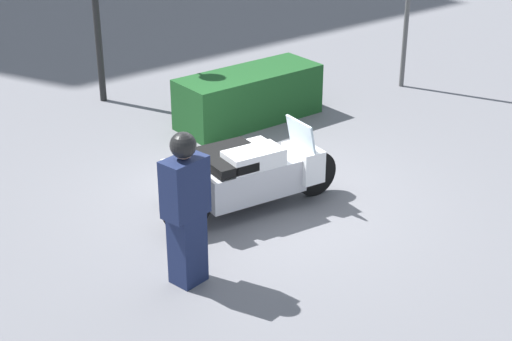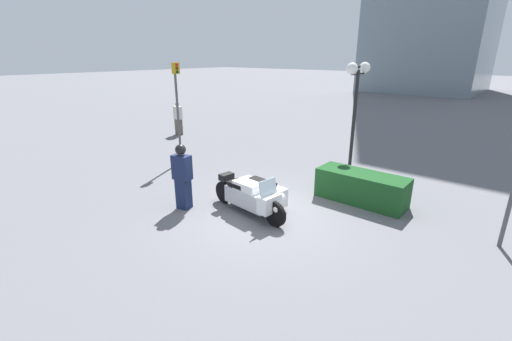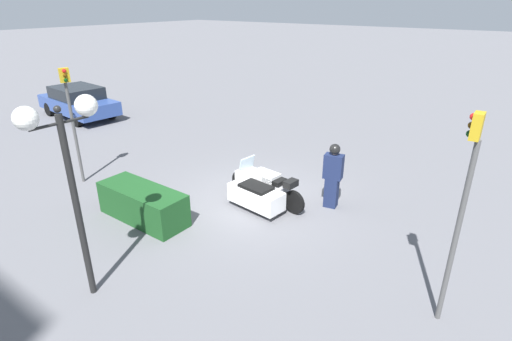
# 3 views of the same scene
# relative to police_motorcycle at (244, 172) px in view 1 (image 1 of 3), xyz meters

# --- Properties ---
(ground_plane) EXTENTS (160.00, 160.00, 0.00)m
(ground_plane) POSITION_rel_police_motorcycle_xyz_m (0.26, -0.11, -0.46)
(ground_plane) COLOR slate
(police_motorcycle) EXTENTS (2.61, 1.35, 1.15)m
(police_motorcycle) POSITION_rel_police_motorcycle_xyz_m (0.00, 0.00, 0.00)
(police_motorcycle) COLOR black
(police_motorcycle) RESTS_ON ground
(officer_rider) EXTENTS (0.54, 0.39, 1.81)m
(officer_rider) POSITION_rel_police_motorcycle_xyz_m (-1.65, -1.14, 0.49)
(officer_rider) COLOR #192347
(officer_rider) RESTS_ON ground
(hedge_bush_curbside) EXTENTS (2.51, 0.93, 0.86)m
(hedge_bush_curbside) POSITION_rel_police_motorcycle_xyz_m (1.92, 2.38, -0.03)
(hedge_bush_curbside) COLOR #19471E
(hedge_bush_curbside) RESTS_ON ground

